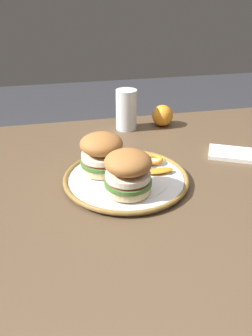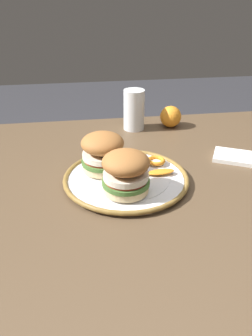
{
  "view_description": "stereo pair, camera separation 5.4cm",
  "coord_description": "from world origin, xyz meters",
  "px_view_note": "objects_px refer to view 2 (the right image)",
  "views": [
    {
      "loc": [
        0.17,
        0.7,
        1.22
      ],
      "look_at": [
        0.01,
        -0.04,
        0.8
      ],
      "focal_mm": 37.07,
      "sensor_mm": 36.0,
      "label": 1
    },
    {
      "loc": [
        0.12,
        0.71,
        1.22
      ],
      "look_at": [
        0.01,
        -0.04,
        0.8
      ],
      "focal_mm": 37.07,
      "sensor_mm": 36.0,
      "label": 2
    }
  ],
  "objects_px": {
    "whole_orange": "(171,117)",
    "dinner_plate": "(126,179)",
    "dining_table": "(131,221)",
    "sandwich_half_right": "(103,152)",
    "sandwich_half_left": "(126,171)",
    "drinking_glass": "(134,113)"
  },
  "relations": [
    {
      "from": "sandwich_half_left",
      "to": "sandwich_half_right",
      "type": "relative_size",
      "value": 1.02
    },
    {
      "from": "sandwich_half_right",
      "to": "drinking_glass",
      "type": "height_order",
      "value": "drinking_glass"
    },
    {
      "from": "dining_table",
      "to": "sandwich_half_right",
      "type": "xyz_separation_m",
      "value": [
        0.06,
        -0.08,
        0.16
      ]
    },
    {
      "from": "whole_orange",
      "to": "dinner_plate",
      "type": "bearing_deg",
      "value": 59.45
    },
    {
      "from": "dinner_plate",
      "to": "whole_orange",
      "type": "bearing_deg",
      "value": -120.55
    },
    {
      "from": "dining_table",
      "to": "dinner_plate",
      "type": "height_order",
      "value": "dinner_plate"
    },
    {
      "from": "dinner_plate",
      "to": "sandwich_half_left",
      "type": "relative_size",
      "value": 2.25
    },
    {
      "from": "dinner_plate",
      "to": "whole_orange",
      "type": "height_order",
      "value": "whole_orange"
    },
    {
      "from": "drinking_glass",
      "to": "sandwich_half_left",
      "type": "bearing_deg",
      "value": 77.99
    },
    {
      "from": "dinner_plate",
      "to": "drinking_glass",
      "type": "bearing_deg",
      "value": -102.64
    },
    {
      "from": "dinner_plate",
      "to": "sandwich_half_left",
      "type": "bearing_deg",
      "value": 81.3
    },
    {
      "from": "sandwich_half_left",
      "to": "whole_orange",
      "type": "bearing_deg",
      "value": -117.45
    },
    {
      "from": "dining_table",
      "to": "drinking_glass",
      "type": "distance_m",
      "value": 0.43
    },
    {
      "from": "dining_table",
      "to": "sandwich_half_right",
      "type": "bearing_deg",
      "value": -54.44
    },
    {
      "from": "sandwich_half_left",
      "to": "sandwich_half_right",
      "type": "height_order",
      "value": "same"
    },
    {
      "from": "sandwich_half_left",
      "to": "whole_orange",
      "type": "distance_m",
      "value": 0.48
    },
    {
      "from": "dining_table",
      "to": "sandwich_half_left",
      "type": "distance_m",
      "value": 0.17
    },
    {
      "from": "dining_table",
      "to": "dinner_plate",
      "type": "bearing_deg",
      "value": -80.15
    },
    {
      "from": "dinner_plate",
      "to": "sandwich_half_left",
      "type": "height_order",
      "value": "sandwich_half_left"
    },
    {
      "from": "dining_table",
      "to": "whole_orange",
      "type": "xyz_separation_m",
      "value": [
        -0.2,
        -0.39,
        0.13
      ]
    },
    {
      "from": "sandwich_half_left",
      "to": "sandwich_half_right",
      "type": "distance_m",
      "value": 0.12
    },
    {
      "from": "dining_table",
      "to": "drinking_glass",
      "type": "height_order",
      "value": "drinking_glass"
    }
  ]
}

